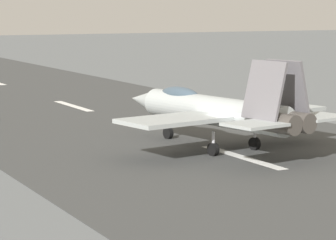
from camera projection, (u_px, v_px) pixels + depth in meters
ground_plane at (234, 155)px, 45.93m from camera, size 400.00×400.00×0.00m
runway_strip at (234, 155)px, 45.92m from camera, size 240.00×26.00×0.02m
fighter_jet at (216, 110)px, 47.53m from camera, size 16.34×13.91×5.54m
marker_cone_mid at (298, 115)px, 60.85m from camera, size 0.44×0.44×0.55m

